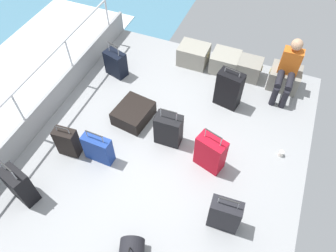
% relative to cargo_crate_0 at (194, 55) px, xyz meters
% --- Properties ---
extents(ground_plane, '(4.40, 5.20, 0.06)m').
position_rel_cargo_crate_0_xyz_m(ground_plane, '(0.30, -2.12, -0.23)').
color(ground_plane, '#939699').
extents(gunwale_port, '(0.06, 5.20, 0.45)m').
position_rel_cargo_crate_0_xyz_m(gunwale_port, '(-1.87, -2.12, 0.02)').
color(gunwale_port, '#939699').
rests_on(gunwale_port, ground_plane).
extents(railing_port, '(0.04, 4.20, 1.02)m').
position_rel_cargo_crate_0_xyz_m(railing_port, '(-1.87, -2.12, 0.58)').
color(railing_port, silver).
rests_on(railing_port, ground_plane).
extents(sea_wake, '(12.00, 12.00, 0.01)m').
position_rel_cargo_crate_0_xyz_m(sea_wake, '(-3.30, -2.12, -0.54)').
color(sea_wake, teal).
rests_on(sea_wake, ground_plane).
extents(cargo_crate_0, '(0.62, 0.46, 0.40)m').
position_rel_cargo_crate_0_xyz_m(cargo_crate_0, '(0.00, 0.00, 0.00)').
color(cargo_crate_0, gray).
rests_on(cargo_crate_0, ground_plane).
extents(cargo_crate_1, '(0.57, 0.49, 0.38)m').
position_rel_cargo_crate_0_xyz_m(cargo_crate_1, '(0.65, 0.04, -0.01)').
color(cargo_crate_1, gray).
rests_on(cargo_crate_1, ground_plane).
extents(cargo_crate_2, '(0.53, 0.42, 0.38)m').
position_rel_cargo_crate_0_xyz_m(cargo_crate_2, '(1.11, 0.02, -0.01)').
color(cargo_crate_2, gray).
rests_on(cargo_crate_2, ground_plane).
extents(cargo_crate_3, '(0.59, 0.48, 0.39)m').
position_rel_cargo_crate_0_xyz_m(cargo_crate_3, '(1.81, 0.00, -0.00)').
color(cargo_crate_3, gray).
rests_on(cargo_crate_3, ground_plane).
extents(passenger_seated, '(0.34, 0.66, 1.09)m').
position_rel_cargo_crate_0_xyz_m(passenger_seated, '(1.81, -0.18, 0.37)').
color(passenger_seated, orange).
rests_on(passenger_seated, ground_plane).
extents(suitcase_0, '(0.43, 0.23, 0.73)m').
position_rel_cargo_crate_0_xyz_m(suitcase_0, '(1.50, -3.08, 0.09)').
color(suitcase_0, black).
rests_on(suitcase_0, ground_plane).
extents(suitcase_1, '(0.49, 0.35, 0.80)m').
position_rel_cargo_crate_0_xyz_m(suitcase_1, '(1.03, -2.22, 0.11)').
color(suitcase_1, '#B70C1E').
rests_on(suitcase_1, ground_plane).
extents(suitcase_2, '(0.46, 0.20, 0.65)m').
position_rel_cargo_crate_0_xyz_m(suitcase_2, '(-0.60, -2.76, 0.05)').
color(suitcase_2, navy).
rests_on(suitcase_2, ground_plane).
extents(suitcase_3, '(0.45, 0.33, 0.84)m').
position_rel_cargo_crate_0_xyz_m(suitcase_3, '(-1.28, -3.75, 0.11)').
color(suitcase_3, black).
rests_on(suitcase_3, ground_plane).
extents(suitcase_4, '(0.46, 0.34, 0.71)m').
position_rel_cargo_crate_0_xyz_m(suitcase_4, '(-1.29, -0.88, 0.05)').
color(suitcase_4, black).
rests_on(suitcase_4, ground_plane).
extents(suitcase_5, '(0.47, 0.33, 0.80)m').
position_rel_cargo_crate_0_xyz_m(suitcase_5, '(0.94, -0.84, 0.15)').
color(suitcase_5, black).
rests_on(suitcase_5, ground_plane).
extents(suitcase_6, '(0.62, 0.71, 0.27)m').
position_rel_cargo_crate_0_xyz_m(suitcase_6, '(-0.47, -1.81, -0.07)').
color(suitcase_6, black).
rests_on(suitcase_6, ground_plane).
extents(suitcase_7, '(0.36, 0.22, 0.63)m').
position_rel_cargo_crate_0_xyz_m(suitcase_7, '(-1.11, -2.83, 0.06)').
color(suitcase_7, black).
rests_on(suitcase_7, ground_plane).
extents(suitcase_8, '(0.43, 0.27, 0.75)m').
position_rel_cargo_crate_0_xyz_m(suitcase_8, '(0.27, -2.02, 0.09)').
color(suitcase_8, black).
rests_on(suitcase_8, ground_plane).
extents(paper_cup, '(0.08, 0.08, 0.10)m').
position_rel_cargo_crate_0_xyz_m(paper_cup, '(2.06, -1.63, -0.15)').
color(paper_cup, white).
rests_on(paper_cup, ground_plane).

